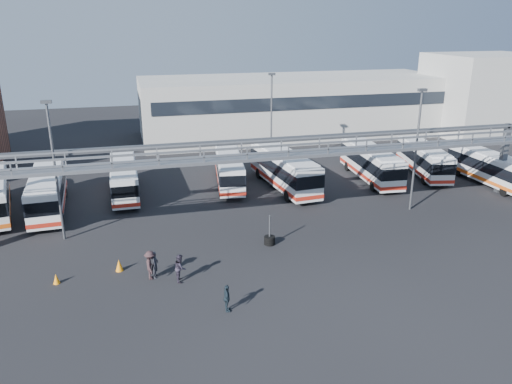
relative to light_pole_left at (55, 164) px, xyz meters
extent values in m
plane|color=black|center=(16.00, -8.00, -5.73)|extent=(140.00, 140.00, 0.00)
cube|color=gray|center=(16.00, -3.00, 0.37)|extent=(50.00, 1.80, 0.22)
cube|color=gray|center=(16.00, -3.85, 1.32)|extent=(50.00, 0.10, 0.10)
cube|color=gray|center=(16.00, -2.15, 1.32)|extent=(50.00, 0.10, 0.10)
cube|color=#4C4F54|center=(16.00, 1.00, 0.57)|extent=(45.00, 0.50, 0.35)
cube|color=#9E9E99|center=(28.00, 30.00, -1.73)|extent=(42.00, 14.00, 8.00)
cube|color=#B2B2AD|center=(54.00, 24.00, -0.23)|extent=(14.00, 12.00, 11.00)
cylinder|color=#4C4F54|center=(0.00, 0.00, -0.73)|extent=(0.18, 0.18, 10.00)
cube|color=#4C4F54|center=(0.00, 0.00, 4.37)|extent=(0.70, 0.35, 0.22)
cylinder|color=#4C4F54|center=(28.00, -1.00, -0.73)|extent=(0.18, 0.18, 10.00)
cube|color=#4C4F54|center=(28.00, -1.00, 4.37)|extent=(0.70, 0.35, 0.22)
cylinder|color=#4C4F54|center=(20.00, 14.00, -0.73)|extent=(0.18, 0.18, 10.00)
cube|color=#4C4F54|center=(20.00, 14.00, 4.37)|extent=(0.70, 0.35, 0.22)
cylinder|color=black|center=(-4.36, 3.53, -5.24)|extent=(0.47, 1.01, 0.97)
cylinder|color=black|center=(-5.63, 10.25, -5.24)|extent=(0.47, 1.01, 0.97)
cube|color=silver|center=(-1.75, 6.36, -3.93)|extent=(3.03, 10.93, 2.70)
cube|color=black|center=(-1.75, 6.36, -3.61)|extent=(3.09, 11.00, 1.08)
cube|color=#AC2215|center=(-1.75, 6.36, -4.89)|extent=(3.08, 10.99, 0.34)
cube|color=silver|center=(-1.75, 6.36, -2.50)|extent=(2.73, 9.84, 0.16)
cylinder|color=black|center=(-2.67, 2.84, -5.24)|extent=(0.35, 1.00, 0.98)
cylinder|color=black|center=(-0.46, 2.96, -5.24)|extent=(0.35, 1.00, 0.98)
cylinder|color=black|center=(-3.04, 9.76, -5.24)|extent=(0.35, 1.00, 0.98)
cylinder|color=black|center=(-0.83, 9.87, -5.24)|extent=(0.35, 1.00, 0.98)
cube|color=silver|center=(4.50, 8.95, -4.07)|extent=(2.35, 9.98, 2.49)
cube|color=black|center=(4.50, 8.95, -3.78)|extent=(2.41, 10.04, 1.00)
cube|color=#AC2215|center=(4.50, 8.95, -4.96)|extent=(2.40, 10.03, 0.32)
cube|color=silver|center=(4.50, 8.95, -2.76)|extent=(2.11, 8.98, 0.14)
cylinder|color=black|center=(3.52, 5.75, -5.27)|extent=(0.28, 0.91, 0.91)
cylinder|color=black|center=(5.54, 5.77, -5.27)|extent=(0.28, 0.91, 0.91)
cylinder|color=black|center=(3.47, 12.13, -5.27)|extent=(0.28, 0.91, 0.91)
cylinder|color=black|center=(5.49, 12.15, -5.27)|extent=(0.28, 0.91, 0.91)
cube|color=silver|center=(14.42, 9.45, -4.05)|extent=(3.69, 10.32, 2.52)
cube|color=black|center=(14.42, 9.45, -3.75)|extent=(3.76, 10.39, 1.01)
cube|color=#AC2215|center=(14.42, 9.45, -4.95)|extent=(3.75, 10.37, 0.32)
cube|color=silver|center=(14.42, 9.45, -2.72)|extent=(3.32, 9.29, 0.15)
cylinder|color=black|center=(12.95, 6.40, -5.27)|extent=(0.40, 0.95, 0.92)
cylinder|color=black|center=(14.99, 6.11, -5.27)|extent=(0.40, 0.95, 0.92)
cylinder|color=black|center=(13.86, 12.79, -5.27)|extent=(0.40, 0.95, 0.92)
cylinder|color=black|center=(15.90, 12.51, -5.27)|extent=(0.40, 0.95, 0.92)
cube|color=silver|center=(19.31, 7.27, -3.82)|extent=(3.67, 11.69, 2.87)
cube|color=black|center=(19.31, 7.27, -3.48)|extent=(3.73, 11.75, 1.15)
cube|color=#AC2215|center=(19.31, 7.27, -4.84)|extent=(3.72, 11.74, 0.37)
cube|color=silver|center=(19.31, 7.27, -2.30)|extent=(3.30, 10.52, 0.17)
cylinder|color=black|center=(18.47, 3.49, -5.20)|extent=(0.41, 1.07, 1.04)
cylinder|color=black|center=(20.84, 3.71, -5.20)|extent=(0.41, 1.07, 1.04)
cylinder|color=black|center=(17.79, 10.82, -5.20)|extent=(0.41, 1.07, 1.04)
cylinder|color=black|center=(20.16, 11.04, -5.20)|extent=(0.41, 1.07, 1.04)
cube|color=silver|center=(28.56, 7.56, -3.93)|extent=(3.29, 11.01, 2.71)
cube|color=black|center=(28.56, 7.56, -3.61)|extent=(3.35, 11.08, 1.09)
cube|color=#AC2215|center=(28.56, 7.56, -4.89)|extent=(3.34, 11.07, 0.35)
cube|color=silver|center=(28.56, 7.56, -2.49)|extent=(2.96, 9.91, 0.16)
cylinder|color=black|center=(27.19, 4.18, -5.23)|extent=(0.37, 1.01, 0.99)
cylinder|color=black|center=(29.41, 4.01, -5.23)|extent=(0.37, 1.01, 0.99)
cylinder|color=black|center=(27.72, 11.11, -5.23)|extent=(0.37, 1.01, 0.99)
cylinder|color=black|center=(29.94, 10.94, -5.23)|extent=(0.37, 1.01, 0.99)
cube|color=silver|center=(34.75, 7.83, -4.03)|extent=(4.39, 10.50, 2.56)
cube|color=black|center=(34.75, 7.83, -3.73)|extent=(4.46, 10.57, 1.02)
cube|color=#AC2215|center=(34.75, 7.83, -4.94)|extent=(4.44, 10.56, 0.33)
cube|color=silver|center=(34.75, 7.83, -2.68)|extent=(3.95, 9.45, 0.15)
cylinder|color=black|center=(33.05, 4.84, -5.26)|extent=(0.46, 0.97, 0.93)
cylinder|color=black|center=(35.09, 4.41, -5.26)|extent=(0.46, 0.97, 0.93)
cylinder|color=black|center=(34.40, 11.25, -5.26)|extent=(0.46, 0.97, 0.93)
cylinder|color=black|center=(36.44, 10.82, -5.26)|extent=(0.46, 0.97, 0.93)
cube|color=silver|center=(39.14, 3.11, -4.03)|extent=(2.51, 10.26, 2.56)
cube|color=black|center=(39.14, 3.11, -3.73)|extent=(2.57, 10.32, 1.02)
cube|color=#E05715|center=(39.14, 3.11, -4.94)|extent=(2.56, 10.31, 0.33)
cube|color=silver|center=(39.14, 3.11, -2.68)|extent=(2.26, 9.24, 0.15)
cylinder|color=black|center=(38.16, -0.18, -5.26)|extent=(0.30, 0.93, 0.93)
cylinder|color=black|center=(38.03, 6.36, -5.26)|extent=(0.30, 0.93, 0.93)
cylinder|color=black|center=(40.12, 6.40, -5.26)|extent=(0.30, 0.93, 0.93)
imported|color=#212229|center=(6.12, -7.62, -4.83)|extent=(0.58, 0.74, 1.80)
imported|color=#282331|center=(7.60, -8.46, -4.84)|extent=(0.77, 0.93, 1.77)
imported|color=#322123|center=(5.84, -7.72, -4.79)|extent=(0.72, 1.22, 1.87)
imported|color=#19252E|center=(9.68, -12.57, -4.93)|extent=(0.49, 0.98, 1.60)
cone|color=orange|center=(0.18, -6.89, -5.41)|extent=(0.43, 0.43, 0.64)
cone|color=orange|center=(3.92, -6.15, -5.34)|extent=(0.60, 0.60, 0.78)
cylinder|color=black|center=(14.40, -4.77, -5.61)|extent=(0.79, 0.79, 0.19)
cylinder|color=black|center=(14.40, -4.77, -5.41)|extent=(0.79, 0.79, 0.19)
cylinder|color=black|center=(14.40, -4.77, -5.20)|extent=(0.79, 0.79, 0.19)
cylinder|color=#4C4F54|center=(14.40, -4.77, -4.60)|extent=(0.11, 0.11, 2.26)
camera|label=1|loc=(5.13, -36.23, 9.52)|focal=35.00mm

